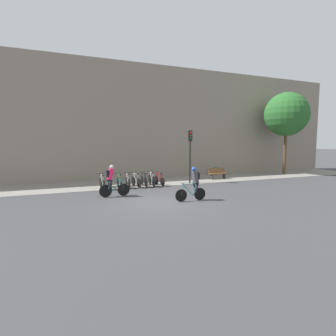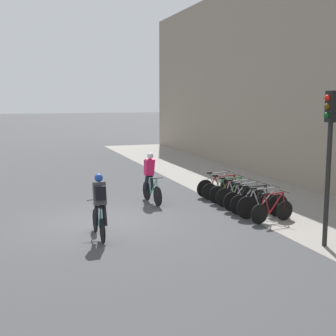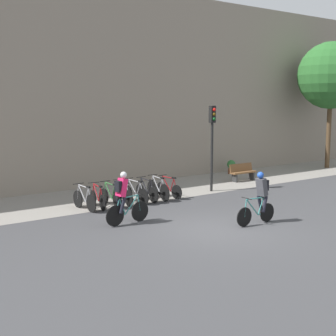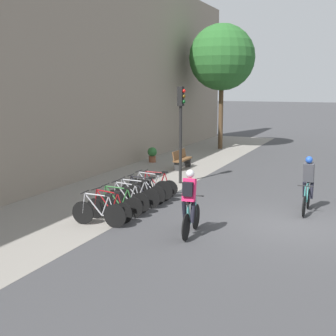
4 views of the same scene
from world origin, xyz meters
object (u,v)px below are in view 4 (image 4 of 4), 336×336
(parked_bike_2, at_px, (118,204))
(potted_plant, at_px, (152,154))
(parked_bike_0, at_px, (99,212))
(cyclist_pink, at_px, (190,202))
(bench, at_px, (182,159))
(parked_bike_4, at_px, (135,195))
(parked_bike_7, at_px, (157,186))
(cyclist_grey, at_px, (308,182))
(parked_bike_1, at_px, (109,208))
(parked_bike_6, at_px, (150,188))
(parked_bike_3, at_px, (127,199))
(parked_bike_5, at_px, (143,192))
(traffic_light_pole, at_px, (181,117))

(parked_bike_2, height_order, potted_plant, parked_bike_2)
(parked_bike_0, xyz_separation_m, parked_bike_2, (1.13, -0.00, -0.01))
(cyclist_pink, bearing_deg, bench, 22.70)
(parked_bike_4, bearing_deg, parked_bike_7, 0.02)
(bench, bearing_deg, parked_bike_7, -167.58)
(parked_bike_2, bearing_deg, cyclist_grey, -61.44)
(cyclist_grey, distance_m, parked_bike_7, 5.25)
(parked_bike_2, height_order, parked_bike_7, parked_bike_2)
(parked_bike_1, bearing_deg, cyclist_pink, -98.58)
(cyclist_grey, relative_size, parked_bike_4, 1.04)
(parked_bike_0, distance_m, parked_bike_6, 3.38)
(parked_bike_7, xyz_separation_m, bench, (5.56, 1.22, 0.09))
(bench, bearing_deg, cyclist_pink, -157.30)
(parked_bike_1, xyz_separation_m, parked_bike_3, (1.13, 0.00, 0.01))
(parked_bike_7, bearing_deg, parked_bike_0, 180.00)
(cyclist_pink, height_order, parked_bike_2, cyclist_pink)
(bench, xyz_separation_m, potted_plant, (1.17, 2.10, -0.03))
(parked_bike_2, bearing_deg, parked_bike_4, -0.01)
(parked_bike_0, xyz_separation_m, potted_plant, (10.66, 3.32, 0.03))
(parked_bike_4, relative_size, parked_bike_5, 1.00)
(parked_bike_5, height_order, parked_bike_7, parked_bike_5)
(cyclist_grey, relative_size, bench, 1.16)
(parked_bike_6, bearing_deg, parked_bike_2, -179.97)
(parked_bike_1, xyz_separation_m, potted_plant, (10.10, 3.32, 0.05))
(cyclist_pink, bearing_deg, parked_bike_0, 93.35)
(parked_bike_3, bearing_deg, parked_bike_4, -0.12)
(cyclist_pink, distance_m, bench, 10.14)
(parked_bike_4, height_order, potted_plant, parked_bike_4)
(traffic_light_pole, bearing_deg, potted_plant, 37.40)
(parked_bike_3, xyz_separation_m, parked_bike_6, (1.69, 0.00, 0.02))
(cyclist_pink, relative_size, parked_bike_4, 1.05)
(parked_bike_2, relative_size, potted_plant, 2.13)
(cyclist_grey, height_order, parked_bike_4, cyclist_grey)
(parked_bike_5, relative_size, bench, 1.11)
(cyclist_grey, height_order, potted_plant, cyclist_grey)
(parked_bike_0, distance_m, parked_bike_4, 2.25)
(parked_bike_0, bearing_deg, potted_plant, 17.30)
(parked_bike_0, relative_size, bench, 1.11)
(cyclist_pink, height_order, parked_bike_0, cyclist_pink)
(parked_bike_4, distance_m, traffic_light_pole, 4.71)
(cyclist_pink, bearing_deg, parked_bike_2, 70.15)
(cyclist_pink, distance_m, parked_bike_0, 2.74)
(cyclist_grey, distance_m, parked_bike_5, 5.37)
(parked_bike_1, height_order, bench, parked_bike_1)
(parked_bike_6, bearing_deg, parked_bike_5, -179.88)
(parked_bike_5, distance_m, traffic_light_pole, 4.22)
(parked_bike_2, bearing_deg, potted_plant, 19.21)
(cyclist_grey, height_order, traffic_light_pole, traffic_light_pole)
(parked_bike_2, xyz_separation_m, bench, (8.37, 1.22, 0.07))
(parked_bike_0, xyz_separation_m, parked_bike_6, (3.38, 0.00, 0.02))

